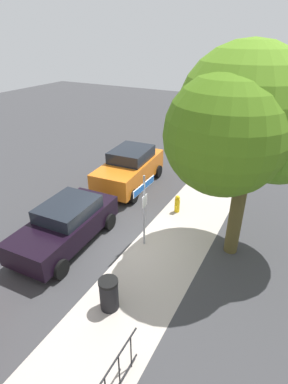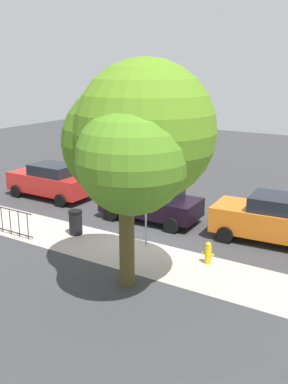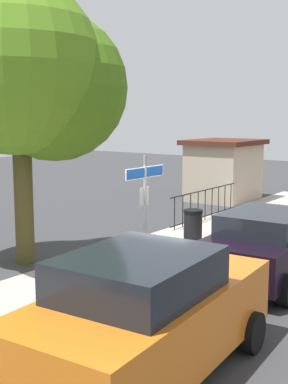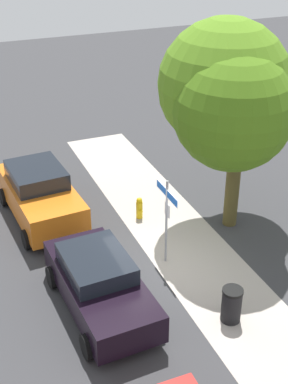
{
  "view_description": "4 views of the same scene",
  "coord_description": "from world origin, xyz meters",
  "px_view_note": "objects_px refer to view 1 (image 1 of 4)",
  "views": [
    {
      "loc": [
        7.52,
        4.54,
        6.84
      ],
      "look_at": [
        -1.06,
        -0.05,
        1.62
      ],
      "focal_mm": 28.12,
      "sensor_mm": 36.0,
      "label": 1
    },
    {
      "loc": [
        -8.23,
        13.27,
        6.44
      ],
      "look_at": [
        0.15,
        -0.07,
        1.91
      ],
      "focal_mm": 40.86,
      "sensor_mm": 36.0,
      "label": 2
    },
    {
      "loc": [
        -9.46,
        -6.39,
        3.62
      ],
      "look_at": [
        -0.76,
        0.04,
        1.99
      ],
      "focal_mm": 47.73,
      "sensor_mm": 36.0,
      "label": 3
    },
    {
      "loc": [
        11.72,
        -5.23,
        9.71
      ],
      "look_at": [
        -0.95,
        -0.01,
        2.1
      ],
      "focal_mm": 50.25,
      "sensor_mm": 36.0,
      "label": 4
    }
  ],
  "objects_px": {
    "street_sign": "(144,199)",
    "shade_tree": "(245,124)",
    "car_orange": "(130,168)",
    "fire_hydrant": "(177,204)",
    "trash_bin": "(109,294)",
    "car_black": "(66,224)"
  },
  "relations": [
    {
      "from": "street_sign",
      "to": "fire_hydrant",
      "type": "distance_m",
      "value": 3.0
    },
    {
      "from": "street_sign",
      "to": "car_orange",
      "type": "xyz_separation_m",
      "value": [
        -3.86,
        -2.88,
        -0.94
      ]
    },
    {
      "from": "fire_hydrant",
      "to": "trash_bin",
      "type": "bearing_deg",
      "value": 3.08
    },
    {
      "from": "street_sign",
      "to": "car_orange",
      "type": "distance_m",
      "value": 4.91
    },
    {
      "from": "street_sign",
      "to": "car_black",
      "type": "bearing_deg",
      "value": -63.1
    },
    {
      "from": "shade_tree",
      "to": "car_orange",
      "type": "bearing_deg",
      "value": -115.1
    },
    {
      "from": "shade_tree",
      "to": "trash_bin",
      "type": "bearing_deg",
      "value": -26.97
    },
    {
      "from": "shade_tree",
      "to": "car_black",
      "type": "height_order",
      "value": "shade_tree"
    },
    {
      "from": "shade_tree",
      "to": "fire_hydrant",
      "type": "distance_m",
      "value": 4.93
    },
    {
      "from": "car_orange",
      "to": "trash_bin",
      "type": "distance_m",
      "value": 7.64
    },
    {
      "from": "street_sign",
      "to": "shade_tree",
      "type": "distance_m",
      "value": 3.92
    },
    {
      "from": "street_sign",
      "to": "car_black",
      "type": "distance_m",
      "value": 2.97
    },
    {
      "from": "car_orange",
      "to": "fire_hydrant",
      "type": "height_order",
      "value": "car_orange"
    },
    {
      "from": "shade_tree",
      "to": "trash_bin",
      "type": "xyz_separation_m",
      "value": [
        4.25,
        -2.16,
        -3.95
      ]
    },
    {
      "from": "car_orange",
      "to": "trash_bin",
      "type": "bearing_deg",
      "value": 22.24
    },
    {
      "from": "shade_tree",
      "to": "car_black",
      "type": "relative_size",
      "value": 1.54
    },
    {
      "from": "shade_tree",
      "to": "street_sign",
      "type": "bearing_deg",
      "value": -64.48
    },
    {
      "from": "street_sign",
      "to": "car_black",
      "type": "height_order",
      "value": "street_sign"
    },
    {
      "from": "street_sign",
      "to": "shade_tree",
      "type": "bearing_deg",
      "value": 115.52
    },
    {
      "from": "street_sign",
      "to": "car_black",
      "type": "relative_size",
      "value": 0.63
    },
    {
      "from": "car_orange",
      "to": "fire_hydrant",
      "type": "xyz_separation_m",
      "value": [
        1.26,
        3.07,
        -0.54
      ]
    },
    {
      "from": "shade_tree",
      "to": "trash_bin",
      "type": "height_order",
      "value": "shade_tree"
    }
  ]
}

